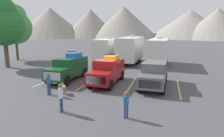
% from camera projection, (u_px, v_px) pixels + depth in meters
% --- Properties ---
extents(ground_plane, '(240.00, 240.00, 0.00)m').
position_uv_depth(ground_plane, '(109.00, 84.00, 17.92)').
color(ground_plane, '#47474C').
extents(pickup_truck_a, '(2.20, 5.38, 2.67)m').
position_uv_depth(pickup_truck_a, '(69.00, 67.00, 19.32)').
color(pickup_truck_a, '#144723').
rests_on(pickup_truck_a, ground).
extents(pickup_truck_b, '(2.22, 5.47, 2.54)m').
position_uv_depth(pickup_truck_b, '(108.00, 70.00, 18.14)').
color(pickup_truck_b, maroon).
rests_on(pickup_truck_b, ground).
extents(pickup_truck_c, '(2.25, 5.62, 2.12)m').
position_uv_depth(pickup_truck_c, '(154.00, 73.00, 17.16)').
color(pickup_truck_c, '#595B60').
rests_on(pickup_truck_c, ground).
extents(lot_stripe_a, '(0.12, 5.50, 0.01)m').
position_uv_depth(lot_stripe_a, '(50.00, 79.00, 19.61)').
color(lot_stripe_a, gold).
rests_on(lot_stripe_a, ground).
extents(lot_stripe_b, '(0.12, 5.50, 0.01)m').
position_uv_depth(lot_stripe_b, '(88.00, 82.00, 18.61)').
color(lot_stripe_b, gold).
rests_on(lot_stripe_b, ground).
extents(lot_stripe_c, '(0.12, 5.50, 0.01)m').
position_uv_depth(lot_stripe_c, '(131.00, 85.00, 17.61)').
color(lot_stripe_c, gold).
rests_on(lot_stripe_c, ground).
extents(lot_stripe_d, '(0.12, 5.50, 0.01)m').
position_uv_depth(lot_stripe_d, '(179.00, 89.00, 16.61)').
color(lot_stripe_d, gold).
rests_on(lot_stripe_d, ground).
extents(camper_trailer_a, '(2.77, 7.37, 3.70)m').
position_uv_depth(camper_trailer_a, '(107.00, 49.00, 29.48)').
color(camper_trailer_a, silver).
rests_on(camper_trailer_a, ground).
extents(camper_trailer_b, '(2.92, 8.70, 3.97)m').
position_uv_depth(camper_trailer_b, '(131.00, 49.00, 28.69)').
color(camper_trailer_b, silver).
rests_on(camper_trailer_b, ground).
extents(camper_trailer_c, '(2.72, 8.38, 3.78)m').
position_uv_depth(camper_trailer_c, '(159.00, 50.00, 27.20)').
color(camper_trailer_c, silver).
rests_on(camper_trailer_c, ground).
extents(person_a, '(0.25, 0.38, 1.72)m').
position_uv_depth(person_a, '(61.00, 96.00, 11.75)').
color(person_a, navy).
rests_on(person_a, ground).
extents(person_b, '(0.28, 0.28, 1.53)m').
position_uv_depth(person_b, '(126.00, 103.00, 10.96)').
color(person_b, navy).
rests_on(person_b, ground).
extents(person_c, '(0.27, 0.35, 1.66)m').
position_uv_depth(person_c, '(49.00, 82.00, 14.88)').
color(person_c, navy).
rests_on(person_c, ground).
extents(dog, '(0.69, 0.81, 0.76)m').
position_uv_depth(dog, '(63.00, 87.00, 15.26)').
color(dog, olive).
rests_on(dog, ground).
extents(tree_a, '(5.00, 5.00, 8.76)m').
position_uv_depth(tree_a, '(3.00, 22.00, 24.73)').
color(tree_a, brown).
rests_on(tree_a, ground).
extents(tree_b, '(5.02, 5.02, 8.53)m').
position_uv_depth(tree_b, '(15.00, 25.00, 30.76)').
color(tree_b, brown).
rests_on(tree_b, ground).
extents(mountain_ridge, '(156.23, 52.74, 17.16)m').
position_uv_depth(mountain_ridge, '(150.00, 23.00, 106.00)').
color(mountain_ridge, gray).
rests_on(mountain_ridge, ground).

